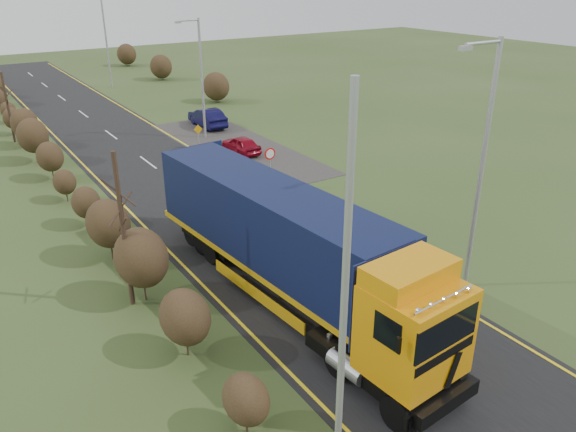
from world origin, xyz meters
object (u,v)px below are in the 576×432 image
at_px(lorry, 289,242).
at_px(car_blue_sedan, 207,118).
at_px(speed_sign, 270,160).
at_px(car_red_hatchback, 241,145).
at_px(streetlight_near, 481,160).

bearing_deg(lorry, car_blue_sedan, 66.49).
relative_size(lorry, speed_sign, 6.40).
bearing_deg(car_red_hatchback, lorry, 63.26).
xyz_separation_m(car_blue_sedan, speed_sign, (-3.10, -14.74, 1.02)).
bearing_deg(car_blue_sedan, lorry, 72.06).
xyz_separation_m(lorry, car_blue_sedan, (8.69, 25.24, -1.75)).
distance_m(lorry, car_blue_sedan, 26.75).
height_order(lorry, streetlight_near, streetlight_near).
height_order(car_red_hatchback, streetlight_near, streetlight_near).
distance_m(car_blue_sedan, streetlight_near, 28.64).
bearing_deg(car_red_hatchback, car_blue_sedan, -101.94).
bearing_deg(streetlight_near, lorry, 155.40).
distance_m(car_blue_sedan, speed_sign, 15.09).
height_order(car_red_hatchback, car_blue_sedan, car_blue_sedan).
bearing_deg(lorry, car_red_hatchback, 62.21).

